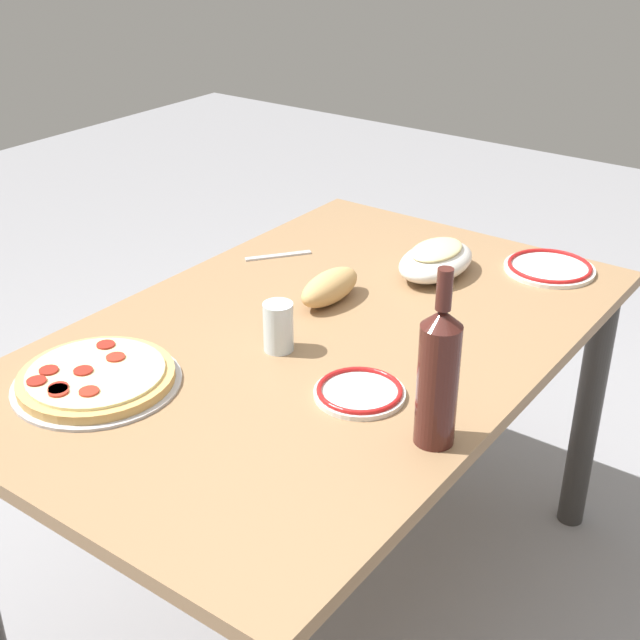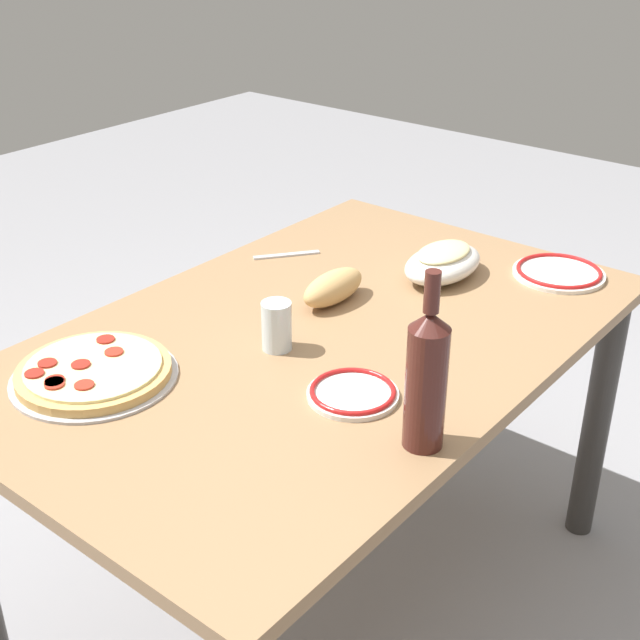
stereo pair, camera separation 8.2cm
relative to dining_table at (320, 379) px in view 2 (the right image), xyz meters
The scene contains 10 objects.
ground_plane 0.64m from the dining_table, ahead, with size 8.00×8.00×0.00m, color gray.
dining_table is the anchor object (origin of this frame).
pepperoni_pizza 0.49m from the dining_table, 152.22° to the left, with size 0.32×0.32×0.03m.
baked_pasta_dish 0.44m from the dining_table, ahead, with size 0.24×0.15×0.08m.
wine_bottle 0.50m from the dining_table, 117.42° to the right, with size 0.07×0.07×0.32m.
water_glass 0.20m from the dining_table, 166.47° to the left, with size 0.06×0.06×0.10m, color silver.
side_plate_near 0.29m from the dining_table, 127.41° to the right, with size 0.17×0.17×0.02m.
side_plate_far 0.66m from the dining_table, 24.19° to the right, with size 0.22×0.22×0.02m.
bread_loaf 0.21m from the dining_table, 27.78° to the left, with size 0.19×0.08×0.07m, color tan.
fork_left 0.44m from the dining_table, 50.71° to the left, with size 0.17×0.02×0.01m, color #B7B7BC.
Camera 2 is at (-1.25, -1.01, 1.62)m, focal length 48.42 mm.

